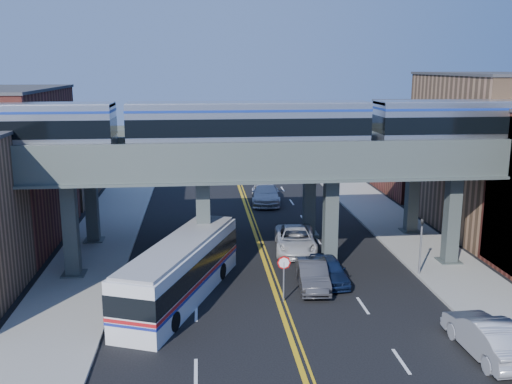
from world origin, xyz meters
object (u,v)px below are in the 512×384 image
transit_bus (181,271)px  car_lane_b (312,275)px  car_parked_curb (487,336)px  traffic_signal (421,240)px  transit_train (249,126)px  stop_sign (284,271)px  car_lane_d (265,193)px  car_lane_a (328,270)px  car_lane_c (295,240)px

transit_bus → car_lane_b: transit_bus is taller
transit_bus → car_parked_curb: 15.86m
traffic_signal → car_parked_curb: size_ratio=0.76×
transit_bus → car_parked_curb: transit_bus is taller
transit_train → stop_sign: 9.05m
traffic_signal → car_lane_b: traffic_signal is taller
stop_sign → car_lane_d: (1.69, 23.05, -0.84)m
car_lane_d → car_parked_curb: bearing=-72.8°
car_lane_a → transit_train: bearing=149.6°
transit_bus → car_lane_c: size_ratio=2.06×
car_lane_b → car_parked_curb: 10.64m
traffic_signal → car_lane_c: size_ratio=0.69×
stop_sign → transit_bus: transit_bus is taller
traffic_signal → transit_bus: size_ratio=0.33×
transit_bus → car_parked_curb: bearing=-98.2°
stop_sign → traffic_signal: bearing=18.6°
car_lane_c → car_lane_d: size_ratio=0.94×
transit_train → car_lane_a: bearing=-27.6°
car_lane_c → car_parked_curb: size_ratio=1.10×
stop_sign → car_parked_curb: size_ratio=0.49×
car_lane_c → car_parked_curb: bearing=-62.5°
transit_bus → car_lane_a: (8.73, 1.62, -0.84)m
car_lane_c → car_parked_curb: car_parked_curb is taller
transit_train → traffic_signal: size_ratio=10.87×
traffic_signal → car_lane_b: size_ratio=0.87×
traffic_signal → transit_bus: (-14.52, -2.01, -0.70)m
stop_sign → car_lane_c: bearing=76.2°
traffic_signal → car_lane_c: bearing=140.4°
car_lane_c → car_lane_d: car_lane_d is taller
stop_sign → traffic_signal: 9.41m
car_lane_b → transit_bus: bearing=-169.3°
car_parked_curb → transit_bus: bearing=-31.5°
car_lane_a → car_parked_curb: 10.67m
car_lane_b → car_lane_d: (-0.29, 21.19, 0.14)m
car_lane_a → car_lane_c: car_lane_c is taller
car_lane_d → car_parked_curb: (6.51, -29.81, -0.03)m
stop_sign → car_lane_b: size_ratio=0.56×
transit_train → car_lane_c: size_ratio=7.51×
car_lane_c → transit_train: bearing=-128.7°
car_lane_a → car_lane_c: 6.09m
stop_sign → car_lane_c: size_ratio=0.44×
traffic_signal → car_lane_d: bearing=109.8°
stop_sign → car_lane_c: stop_sign is taller
traffic_signal → transit_bus: 14.68m
car_lane_b → car_parked_curb: size_ratio=0.88×
traffic_signal → transit_train: bearing=169.1°
traffic_signal → car_lane_a: traffic_signal is taller
transit_bus → car_parked_curb: (13.82, -7.75, -0.71)m
transit_train → car_lane_d: transit_train is taller
transit_bus → car_parked_curb: size_ratio=2.28×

